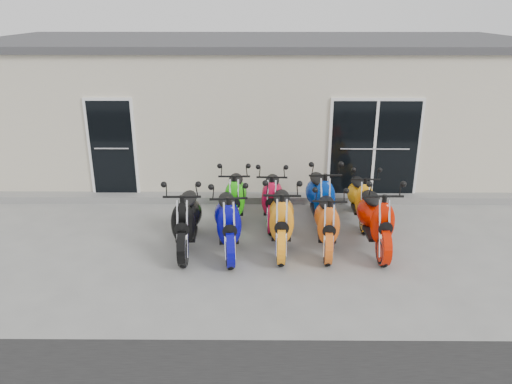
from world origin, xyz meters
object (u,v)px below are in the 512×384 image
at_px(scooter_front_orange_b, 327,215).
at_px(scooter_back_green, 235,190).
at_px(scooter_front_red, 376,211).
at_px(scooter_back_blue, 321,189).
at_px(scooter_front_black, 186,211).
at_px(scooter_front_orange_a, 282,210).
at_px(scooter_front_blue, 228,213).
at_px(scooter_back_yellow, 361,191).
at_px(scooter_back_red, 272,190).

xyz_separation_m(scooter_front_orange_b, scooter_back_green, (-1.70, 1.18, 0.03)).
distance_m(scooter_front_red, scooter_back_green, 2.81).
bearing_deg(scooter_back_green, scooter_back_blue, -2.02).
relative_size(scooter_front_black, scooter_front_orange_a, 1.00).
bearing_deg(scooter_back_green, scooter_front_black, -125.05).
bearing_deg(scooter_front_red, scooter_front_blue, -178.07).
relative_size(scooter_front_red, scooter_back_blue, 1.01).
bearing_deg(scooter_front_black, scooter_front_orange_a, 0.25).
bearing_deg(scooter_front_orange_b, scooter_front_black, -175.13).
bearing_deg(scooter_front_orange_a, scooter_front_red, 1.80).
xyz_separation_m(scooter_front_orange_a, scooter_front_red, (1.69, -0.01, -0.00)).
bearing_deg(scooter_front_orange_a, scooter_back_green, 129.96).
bearing_deg(scooter_front_blue, scooter_front_black, 168.85).
bearing_deg(scooter_front_red, scooter_back_green, 155.38).
bearing_deg(scooter_back_yellow, scooter_front_black, -157.74).
distance_m(scooter_front_black, scooter_front_orange_a, 1.70).
bearing_deg(scooter_front_black, scooter_front_orange_b, -1.44).
relative_size(scooter_back_blue, scooter_back_yellow, 1.13).
bearing_deg(scooter_back_green, scooter_front_blue, -94.08).
relative_size(scooter_front_black, scooter_front_orange_b, 1.09).
bearing_deg(scooter_back_green, scooter_front_orange_b, -35.57).
bearing_deg(scooter_front_black, scooter_front_red, -0.96).
xyz_separation_m(scooter_front_orange_b, scooter_back_blue, (0.01, 1.14, 0.05)).
distance_m(scooter_back_green, scooter_back_yellow, 2.53).
bearing_deg(scooter_back_yellow, scooter_front_orange_b, -122.12).
distance_m(scooter_front_orange_a, scooter_front_red, 1.69).
bearing_deg(scooter_back_red, scooter_front_orange_a, -80.65).
bearing_deg(scooter_front_orange_a, scooter_back_red, 99.19).
bearing_deg(scooter_back_yellow, scooter_back_blue, -170.83).
xyz_separation_m(scooter_front_blue, scooter_back_blue, (1.78, 1.22, -0.00)).
xyz_separation_m(scooter_front_black, scooter_back_yellow, (3.35, 1.27, -0.09)).
bearing_deg(scooter_back_green, scooter_back_yellow, 0.93).
distance_m(scooter_front_blue, scooter_back_blue, 2.16).
bearing_deg(scooter_front_orange_b, scooter_back_green, 149.68).
distance_m(scooter_back_green, scooter_back_blue, 1.70).
height_order(scooter_back_green, scooter_back_blue, scooter_back_blue).
height_order(scooter_front_orange_a, scooter_back_yellow, scooter_front_orange_a).
bearing_deg(scooter_back_blue, scooter_front_orange_a, -129.28).
relative_size(scooter_front_orange_a, scooter_back_green, 1.05).
distance_m(scooter_front_blue, scooter_front_red, 2.64).
bearing_deg(scooter_back_red, scooter_front_red, -30.26).
bearing_deg(scooter_front_blue, scooter_front_red, -3.76).
xyz_separation_m(scooter_front_red, scooter_back_blue, (-0.86, 1.11, -0.01)).
relative_size(scooter_front_black, scooter_front_red, 1.00).
bearing_deg(scooter_front_blue, scooter_back_blue, 28.29).
height_order(scooter_front_orange_b, scooter_back_blue, scooter_back_blue).
distance_m(scooter_front_orange_a, scooter_front_orange_b, 0.82).
bearing_deg(scooter_front_red, scooter_back_blue, 127.35).
bearing_deg(scooter_front_black, scooter_front_blue, -6.73).
height_order(scooter_front_black, scooter_back_red, scooter_front_black).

